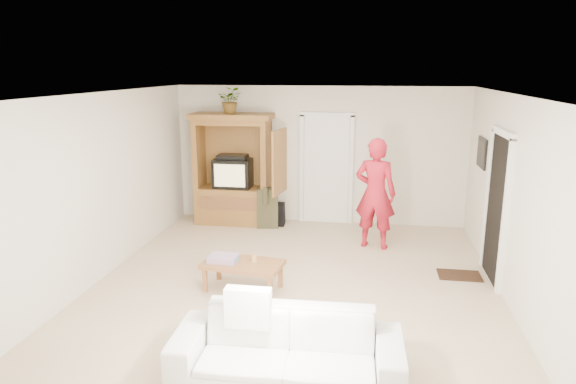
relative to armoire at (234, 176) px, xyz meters
name	(u,v)px	position (x,y,z in m)	size (l,w,h in m)	color
floor	(296,282)	(1.58, -2.66, -0.91)	(6.00, 6.00, 0.00)	tan
ceiling	(296,94)	(1.58, -2.66, 1.69)	(6.00, 6.00, 0.00)	white
wall_back	(319,155)	(1.58, 0.34, 0.39)	(5.50, 5.50, 0.00)	silver
wall_front	(241,282)	(1.58, -5.66, 0.39)	(5.50, 5.50, 0.00)	silver
wall_left	(105,185)	(-1.17, -2.66, 0.39)	(6.00, 6.00, 0.00)	silver
wall_right	(512,200)	(4.33, -2.66, 0.39)	(6.00, 6.00, 0.00)	silver
armoire	(234,176)	(0.00, 0.00, 0.00)	(1.82, 1.14, 2.10)	brown
door_back	(326,170)	(1.73, 0.31, 0.11)	(0.85, 0.05, 2.04)	white
doorway_right	(497,209)	(4.30, -2.06, 0.11)	(0.05, 0.90, 2.04)	black
framed_picture	(482,153)	(4.31, -0.76, 0.69)	(0.03, 0.60, 0.48)	black
doormat	(459,275)	(3.88, -2.06, -0.90)	(0.60, 0.40, 0.02)	#382316
plant	(231,100)	(-0.02, -0.03, 1.43)	(0.43, 0.38, 0.48)	#4C7238
man	(375,193)	(2.65, -1.00, 0.01)	(0.67, 0.44, 1.84)	#B5182A
sofa	(287,348)	(1.82, -4.93, -0.59)	(2.19, 0.86, 0.64)	silver
coffee_table	(243,266)	(0.91, -3.01, -0.57)	(1.12, 0.71, 0.39)	brown
towel	(223,258)	(0.64, -3.01, -0.48)	(0.38, 0.28, 0.08)	#FF545D
candle	(254,258)	(1.05, -2.96, -0.47)	(0.08, 0.08, 0.10)	tan
backpack_black	(275,215)	(0.81, -0.10, -0.69)	(0.35, 0.20, 0.43)	black
backpack_olive	(268,208)	(0.68, -0.18, -0.54)	(0.39, 0.29, 0.74)	#47442B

